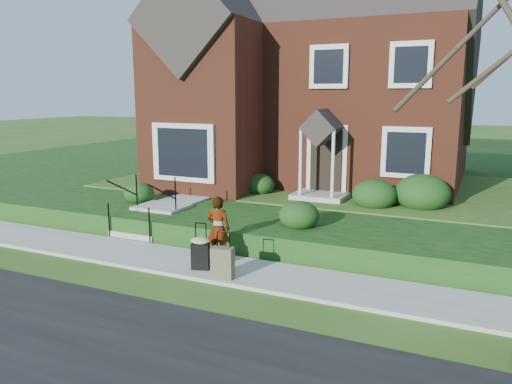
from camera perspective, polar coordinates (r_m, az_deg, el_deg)
The scene contains 11 objects.
ground at distance 11.37m, azimuth -6.97°, elevation -8.37°, with size 120.00×120.00×0.00m, color #2D5119.
street at distance 7.95m, azimuth -27.25°, elevation -18.50°, with size 60.00×6.00×0.01m, color black.
sidewalk at distance 11.35m, azimuth -6.98°, elevation -8.18°, with size 60.00×1.60×0.08m, color #9E9B93.
terrace at distance 20.36m, azimuth 19.57°, elevation 0.62°, with size 44.00×20.00×0.60m, color #12390F.
walkway at distance 16.60m, azimuth -5.36°, elevation 0.13°, with size 1.20×6.00×0.06m, color #9E9B93.
main_house at distance 19.67m, azimuth 7.44°, elevation 15.34°, with size 10.40×10.20×9.40m.
front_steps at distance 14.05m, azimuth -11.79°, elevation -2.72°, with size 1.40×2.02×1.50m.
foundation_shrubs at distance 15.18m, azimuth 3.69°, elevation 0.83°, with size 10.17×4.68×1.08m.
woman at distance 11.21m, azimuth -4.34°, elevation -4.20°, with size 0.54×0.35×1.48m, color #999999.
suitcase_black at distance 10.79m, azimuth -6.37°, elevation -6.77°, with size 0.50×0.45×1.02m.
suitcase_olive at distance 10.27m, azimuth -3.84°, elevation -8.07°, with size 0.48×0.31×0.97m.
Camera 1 is at (5.68, -9.10, 3.77)m, focal length 35.00 mm.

